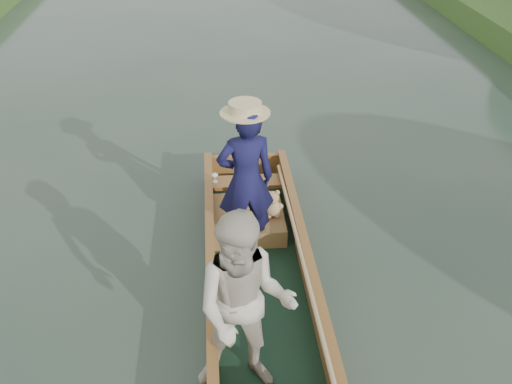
{
  "coord_description": "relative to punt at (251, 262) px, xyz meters",
  "views": [
    {
      "loc": [
        -0.42,
        -4.49,
        4.12
      ],
      "look_at": [
        0.0,
        0.6,
        0.95
      ],
      "focal_mm": 40.0,
      "sensor_mm": 36.0,
      "label": 1
    }
  ],
  "objects": [
    {
      "name": "ground",
      "position": [
        0.11,
        0.18,
        -0.64
      ],
      "size": [
        120.0,
        120.0,
        0.0
      ],
      "primitive_type": "plane",
      "color": "#283D30",
      "rests_on": "ground"
    },
    {
      "name": "punt",
      "position": [
        0.0,
        0.0,
        0.0
      ],
      "size": [
        1.24,
        5.0,
        1.85
      ],
      "color": "black",
      "rests_on": "ground"
    }
  ]
}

